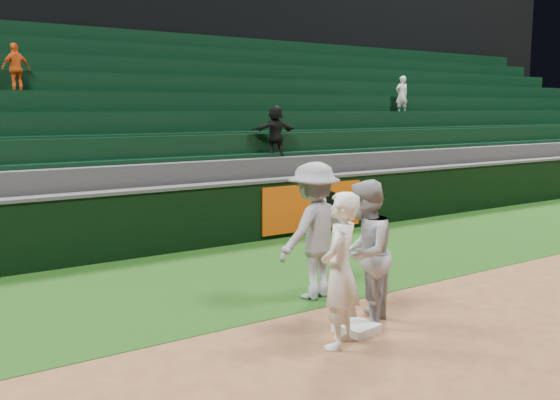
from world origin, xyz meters
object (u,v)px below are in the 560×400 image
at_px(first_base, 357,328).
at_px(first_baseman, 340,270).
at_px(base_coach, 314,231).
at_px(baserunner, 364,254).

xyz_separation_m(first_base, first_baseman, (-0.47, -0.23, 0.84)).
distance_m(first_base, base_coach, 1.74).
height_order(first_base, base_coach, base_coach).
bearing_deg(first_base, base_coach, 73.43).
xyz_separation_m(first_base, baserunner, (0.23, 0.14, 0.87)).
distance_m(first_baseman, base_coach, 1.87).
xyz_separation_m(first_baseman, base_coach, (0.89, 1.64, 0.09)).
bearing_deg(first_baseman, baserunner, 174.93).
bearing_deg(baserunner, first_baseman, -5.80).
distance_m(baserunner, base_coach, 1.28).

